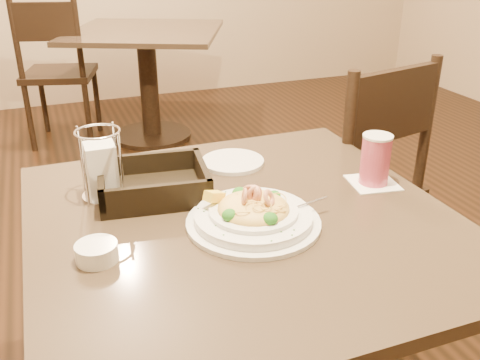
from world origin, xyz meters
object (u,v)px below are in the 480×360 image
object	(u,v)px
drink_glass	(375,160)
napkin_caddy	(102,168)
dining_chair_near	(353,180)
bread_basket	(154,186)
pasta_bowl	(253,214)
main_table	(243,301)
butter_ramekin	(97,252)
side_plate	(233,162)
background_table	(147,66)
dining_chair_far	(57,68)

from	to	relation	value
drink_glass	napkin_caddy	world-z (taller)	napkin_caddy
dining_chair_near	bread_basket	bearing A→B (deg)	8.75
pasta_bowl	drink_glass	size ratio (longest dim) A/B	2.49
main_table	butter_ramekin	size ratio (longest dim) A/B	11.29
butter_ramekin	main_table	bearing A→B (deg)	10.41
pasta_bowl	side_plate	world-z (taller)	pasta_bowl
dining_chair_near	background_table	bearing A→B (deg)	-94.67
main_table	napkin_caddy	world-z (taller)	napkin_caddy
pasta_bowl	butter_ramekin	size ratio (longest dim) A/B	3.96
main_table	napkin_caddy	size ratio (longest dim) A/B	5.48
background_table	dining_chair_near	distance (m)	2.02
pasta_bowl	butter_ramekin	xyz separation A→B (m)	(-0.32, -0.02, -0.01)
main_table	pasta_bowl	size ratio (longest dim) A/B	2.85
butter_ramekin	side_plate	bearing A→B (deg)	40.82
dining_chair_far	butter_ramekin	bearing A→B (deg)	104.35
butter_ramekin	pasta_bowl	bearing A→B (deg)	3.44
main_table	dining_chair_far	world-z (taller)	dining_chair_far
pasta_bowl	bread_basket	bearing A→B (deg)	127.49
main_table	background_table	size ratio (longest dim) A/B	0.76
drink_glass	side_plate	bearing A→B (deg)	139.57
dining_chair_far	drink_glass	world-z (taller)	dining_chair_far
napkin_caddy	butter_ramekin	distance (m)	0.28
main_table	dining_chair_near	distance (m)	0.76
drink_glass	dining_chair_near	bearing A→B (deg)	61.46
side_plate	dining_chair_far	bearing A→B (deg)	98.39
pasta_bowl	background_table	bearing A→B (deg)	83.52
dining_chair_far	drink_glass	size ratio (longest dim) A/B	7.33
drink_glass	main_table	bearing A→B (deg)	-172.68
background_table	butter_ramekin	xyz separation A→B (m)	(-0.61, -2.53, 0.24)
pasta_bowl	butter_ramekin	distance (m)	0.33
bread_basket	dining_chair_far	bearing A→B (deg)	92.43
side_plate	main_table	bearing A→B (deg)	-105.64
dining_chair_near	butter_ramekin	xyz separation A→B (m)	(-0.91, -0.54, 0.24)
background_table	bread_basket	size ratio (longest dim) A/B	4.40
background_table	dining_chair_near	size ratio (longest dim) A/B	1.28
dining_chair_near	drink_glass	xyz separation A→B (m)	(-0.24, -0.43, 0.28)
dining_chair_near	napkin_caddy	size ratio (longest dim) A/B	5.66
bread_basket	side_plate	distance (m)	0.26
drink_glass	butter_ramekin	xyz separation A→B (m)	(-0.68, -0.10, -0.04)
main_table	side_plate	size ratio (longest dim) A/B	5.41
bread_basket	pasta_bowl	bearing A→B (deg)	-52.51
background_table	napkin_caddy	xyz separation A→B (m)	(-0.56, -2.26, 0.30)
napkin_caddy	dining_chair_near	bearing A→B (deg)	17.33
napkin_caddy	dining_chair_far	bearing A→B (deg)	89.81
dining_chair_near	pasta_bowl	distance (m)	0.82
bread_basket	butter_ramekin	bearing A→B (deg)	-124.54
dining_chair_far	pasta_bowl	world-z (taller)	dining_chair_far
dining_chair_far	side_plate	size ratio (longest dim) A/B	5.59
background_table	butter_ramekin	size ratio (longest dim) A/B	14.94
dining_chair_near	side_plate	size ratio (longest dim) A/B	5.59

